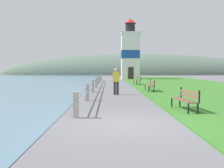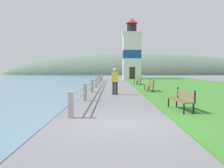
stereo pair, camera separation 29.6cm
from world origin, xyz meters
TOP-DOWN VIEW (x-y plane):
  - ground_plane at (0.00, 0.00)m, footprint 160.00×160.00m
  - grass_verge at (7.79, 17.23)m, footprint 12.00×51.70m
  - seawall_railing at (-1.69, 15.15)m, footprint 0.18×28.48m
  - park_bench_near at (2.61, 2.29)m, footprint 0.66×1.81m
  - park_bench_midway at (2.62, 10.92)m, footprint 0.50×1.97m
  - park_bench_far at (2.57, 18.98)m, footprint 0.57×1.87m
  - lighthouse at (3.02, 33.78)m, footprint 3.32×3.32m
  - person_strolling at (-0.04, 8.86)m, footprint 0.45×0.26m
  - distant_hillside at (8.00, 64.47)m, footprint 80.00×16.00m

SIDE VIEW (x-z plane):
  - ground_plane at x=0.00m, z-range 0.00..0.00m
  - distant_hillside at x=8.00m, z-range -6.00..6.00m
  - grass_verge at x=7.79m, z-range 0.00..0.06m
  - park_bench_near at x=2.61m, z-range 0.07..1.01m
  - park_bench_far at x=2.57m, z-range 0.07..1.01m
  - park_bench_midway at x=2.62m, z-range 0.07..1.01m
  - seawall_railing at x=-1.69m, z-range 0.08..1.02m
  - person_strolling at x=-0.04m, z-range 0.08..1.86m
  - lighthouse at x=3.02m, z-range -0.67..9.34m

